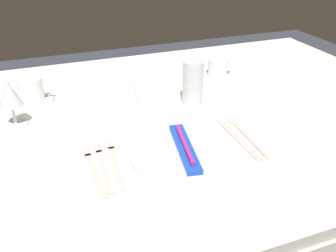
# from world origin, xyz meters

# --- Properties ---
(dining_table) EXTENTS (1.80, 1.11, 0.74)m
(dining_table) POSITION_xyz_m (0.00, 0.00, 0.66)
(dining_table) COLOR silver
(dining_table) RESTS_ON ground
(dinner_plate) EXTENTS (0.27, 0.27, 0.02)m
(dinner_plate) POSITION_xyz_m (0.00, -0.23, 0.75)
(dinner_plate) COLOR white
(dinner_plate) RESTS_ON dining_table
(toothbrush_package) EXTENTS (0.07, 0.21, 0.02)m
(toothbrush_package) POSITION_xyz_m (0.00, -0.23, 0.77)
(toothbrush_package) COLOR blue
(toothbrush_package) RESTS_ON dinner_plate
(fork_outer) EXTENTS (0.03, 0.21, 0.00)m
(fork_outer) POSITION_xyz_m (-0.17, -0.20, 0.74)
(fork_outer) COLOR beige
(fork_outer) RESTS_ON dining_table
(fork_inner) EXTENTS (0.02, 0.20, 0.00)m
(fork_inner) POSITION_xyz_m (-0.20, -0.20, 0.74)
(fork_inner) COLOR beige
(fork_inner) RESTS_ON dining_table
(fork_salad) EXTENTS (0.03, 0.21, 0.00)m
(fork_salad) POSITION_xyz_m (-0.22, -0.21, 0.74)
(fork_salad) COLOR beige
(fork_salad) RESTS_ON dining_table
(dinner_knife) EXTENTS (0.02, 0.22, 0.00)m
(dinner_knife) POSITION_xyz_m (0.16, -0.21, 0.74)
(dinner_knife) COLOR beige
(dinner_knife) RESTS_ON dining_table
(spoon_soup) EXTENTS (0.03, 0.22, 0.01)m
(spoon_soup) POSITION_xyz_m (0.20, -0.18, 0.74)
(spoon_soup) COLOR beige
(spoon_soup) RESTS_ON dining_table
(saucer_left) EXTENTS (0.13, 0.13, 0.01)m
(saucer_left) POSITION_xyz_m (-0.34, 0.21, 0.74)
(saucer_left) COLOR white
(saucer_left) RESTS_ON dining_table
(coffee_cup_left) EXTENTS (0.10, 0.08, 0.07)m
(coffee_cup_left) POSITION_xyz_m (-0.34, 0.21, 0.79)
(coffee_cup_left) COLOR white
(coffee_cup_left) RESTS_ON saucer_left
(saucer_right) EXTENTS (0.14, 0.14, 0.01)m
(saucer_right) POSITION_xyz_m (0.31, 0.20, 0.74)
(saucer_right) COLOR white
(saucer_right) RESTS_ON dining_table
(coffee_cup_right) EXTENTS (0.09, 0.07, 0.06)m
(coffee_cup_right) POSITION_xyz_m (0.31, 0.20, 0.78)
(coffee_cup_right) COLOR white
(coffee_cup_right) RESTS_ON saucer_right
(wine_glass_left) EXTENTS (0.07, 0.07, 0.14)m
(wine_glass_left) POSITION_xyz_m (-0.39, 0.07, 0.83)
(wine_glass_left) COLOR silver
(wine_glass_left) RESTS_ON dining_table
(drink_tumbler) EXTENTS (0.07, 0.07, 0.14)m
(drink_tumbler) POSITION_xyz_m (0.14, 0.04, 0.80)
(drink_tumbler) COLOR silver
(drink_tumbler) RESTS_ON dining_table
(napkin_folded) EXTENTS (0.06, 0.06, 0.16)m
(napkin_folded) POSITION_xyz_m (-0.06, 0.05, 0.82)
(napkin_folded) COLOR white
(napkin_folded) RESTS_ON dining_table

